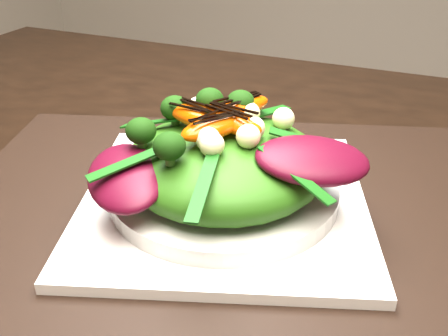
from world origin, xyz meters
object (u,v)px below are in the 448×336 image
at_px(plate_base, 224,201).
at_px(lettuce_mound, 224,163).
at_px(placemat, 224,207).
at_px(orange_segment, 213,116).
at_px(dining_table, 347,225).
at_px(salad_bowl, 224,189).

relative_size(plate_base, lettuce_mound, 1.42).
height_order(placemat, plate_base, plate_base).
bearing_deg(lettuce_mound, orange_segment, 142.83).
bearing_deg(orange_segment, dining_table, 16.03).
bearing_deg(dining_table, placemat, -156.37).
xyz_separation_m(dining_table, placemat, (-0.11, -0.05, 0.02)).
bearing_deg(plate_base, orange_segment, 142.83).
xyz_separation_m(placemat, orange_segment, (-0.02, 0.01, 0.09)).
xyz_separation_m(plate_base, orange_segment, (-0.02, 0.01, 0.08)).
bearing_deg(plate_base, dining_table, 23.63).
height_order(placemat, orange_segment, orange_segment).
xyz_separation_m(lettuce_mound, orange_segment, (-0.02, 0.01, 0.04)).
distance_m(lettuce_mound, orange_segment, 0.05).
xyz_separation_m(placemat, salad_bowl, (-0.00, 0.00, 0.02)).
xyz_separation_m(plate_base, salad_bowl, (0.00, 0.00, 0.01)).
height_order(placemat, salad_bowl, salad_bowl).
height_order(salad_bowl, orange_segment, orange_segment).
bearing_deg(placemat, plate_base, 180.00).
relative_size(placemat, plate_base, 2.01).
relative_size(lettuce_mound, orange_segment, 2.82).
bearing_deg(dining_table, plate_base, -156.37).
distance_m(placemat, salad_bowl, 0.02).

